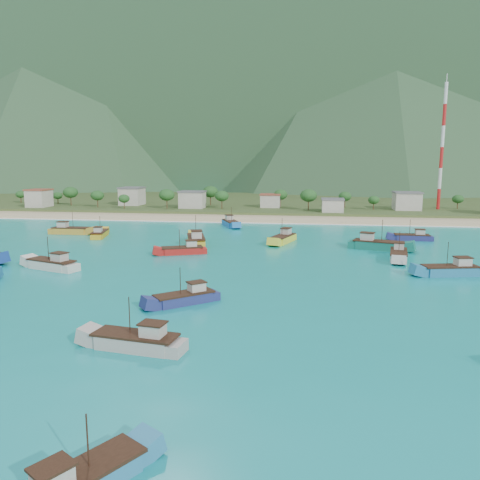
# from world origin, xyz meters

# --- Properties ---
(ground) EXTENTS (600.00, 600.00, 0.00)m
(ground) POSITION_xyz_m (0.00, 0.00, 0.00)
(ground) COLOR #0C8987
(ground) RESTS_ON ground
(beach) EXTENTS (400.00, 18.00, 1.20)m
(beach) POSITION_xyz_m (0.00, 79.00, 0.00)
(beach) COLOR beige
(beach) RESTS_ON ground
(land) EXTENTS (400.00, 110.00, 2.40)m
(land) POSITION_xyz_m (0.00, 140.00, 0.00)
(land) COLOR #385123
(land) RESTS_ON ground
(surf_line) EXTENTS (400.00, 2.50, 0.08)m
(surf_line) POSITION_xyz_m (0.00, 69.50, 0.00)
(surf_line) COLOR white
(surf_line) RESTS_ON ground
(mountains) EXTENTS (1520.00, 440.00, 260.00)m
(mountains) POSITION_xyz_m (-18.31, 403.81, 106.83)
(mountains) COLOR slate
(mountains) RESTS_ON ground
(village) EXTENTS (217.78, 25.86, 6.98)m
(village) POSITION_xyz_m (3.67, 100.97, 4.63)
(village) COLOR beige
(village) RESTS_ON ground
(vegetation) EXTENTS (277.37, 25.72, 8.32)m
(vegetation) POSITION_xyz_m (-7.28, 102.80, 5.13)
(vegetation) COLOR #235623
(vegetation) RESTS_ON ground
(radio_tower) EXTENTS (1.20, 1.20, 46.81)m
(radio_tower) POSITION_xyz_m (58.92, 108.00, 25.01)
(radio_tower) COLOR red
(radio_tower) RESTS_ON ground
(boat_1) EXTENTS (7.11, 13.02, 7.38)m
(boat_1) POSITION_xyz_m (-16.46, 27.06, 0.95)
(boat_1) COLOR gold
(boat_1) RESTS_ON ground
(boat_2) EXTENTS (12.72, 7.09, 7.21)m
(boat_2) POSITION_xyz_m (25.17, 27.38, 0.92)
(boat_2) COLOR #136958
(boat_2) RESTS_ON ground
(boat_6) EXTENTS (4.95, 10.98, 6.26)m
(boat_6) POSITION_xyz_m (27.97, 17.05, 0.75)
(boat_6) COLOR beige
(boat_6) RESTS_ON ground
(boat_8) EXTENTS (11.25, 3.50, 6.62)m
(boat_8) POSITION_xyz_m (-54.74, 39.23, 0.81)
(boat_8) COLOR gold
(boat_8) RESTS_ON ground
(boat_10) EXTENTS (9.65, 3.23, 5.64)m
(boat_10) POSITION_xyz_m (35.80, 41.64, 0.63)
(boat_10) COLOR navy
(boat_10) RESTS_ON ground
(boat_11) EXTENTS (11.09, 5.28, 6.30)m
(boat_11) POSITION_xyz_m (34.42, 4.12, 0.75)
(boat_11) COLOR teal
(boat_11) RESTS_ON ground
(boat_12) EXTENTS (7.35, 11.27, 6.44)m
(boat_12) POSITION_xyz_m (-13.70, 60.67, 0.78)
(boat_12) COLOR blue
(boat_12) RESTS_ON ground
(boat_13) EXTENTS (10.54, 4.47, 6.03)m
(boat_13) POSITION_xyz_m (-7.92, -34.82, 0.70)
(boat_13) COLOR #AAA299
(boat_13) RESTS_ON ground
(boat_16) EXTENTS (9.07, 8.25, 5.61)m
(boat_16) POSITION_xyz_m (-7.05, -18.37, 0.63)
(boat_16) COLOR navy
(boat_16) RESTS_ON ground
(boat_19) EXTENTS (11.29, 6.59, 6.41)m
(boat_19) POSITION_xyz_m (-36.67, -1.41, 0.77)
(boat_19) COLOR beige
(boat_19) RESTS_ON ground
(boat_21) EXTENTS (6.43, 11.53, 6.53)m
(boat_21) POSITION_xyz_m (3.75, 33.69, 0.80)
(boat_21) COLOR yellow
(boat_21) RESTS_ON ground
(boat_25) EXTENTS (5.03, 10.26, 5.82)m
(boat_25) POSITION_xyz_m (-44.38, 35.31, 0.67)
(boat_25) COLOR gold
(boat_25) RESTS_ON ground
(boat_27) EXTENTS (10.10, 6.15, 5.74)m
(boat_27) POSITION_xyz_m (-16.67, 16.12, 0.65)
(boat_27) COLOR #B11B17
(boat_27) RESTS_ON ground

